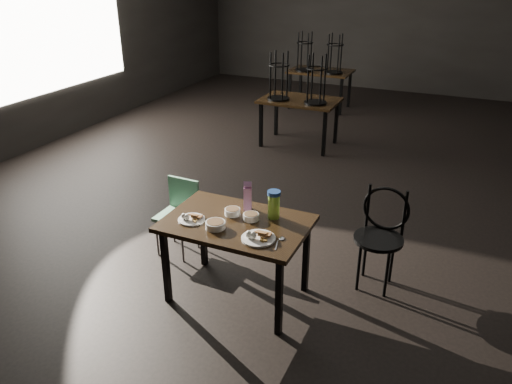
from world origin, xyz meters
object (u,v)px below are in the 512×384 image
at_px(main_table, 237,230).
at_px(juice_carton, 248,197).
at_px(water_bottle, 274,204).
at_px(bentwood_chair, 381,230).
at_px(school_chair, 179,209).

height_order(main_table, juice_carton, juice_carton).
relative_size(juice_carton, water_bottle, 1.09).
relative_size(water_bottle, bentwood_chair, 0.27).
distance_m(juice_carton, bentwood_chair, 1.23).
bearing_deg(school_chair, water_bottle, -12.15).
bearing_deg(school_chair, juice_carton, -13.51).
bearing_deg(water_bottle, main_table, -143.18).
bearing_deg(school_chair, main_table, -26.55).
bearing_deg(bentwood_chair, school_chair, -170.58).
distance_m(bentwood_chair, school_chair, 1.98).
xyz_separation_m(main_table, water_bottle, (0.26, 0.19, 0.20)).
relative_size(juice_carton, school_chair, 0.35).
relative_size(bentwood_chair, school_chair, 1.22).
height_order(main_table, bentwood_chair, bentwood_chair).
distance_m(juice_carton, water_bottle, 0.26).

